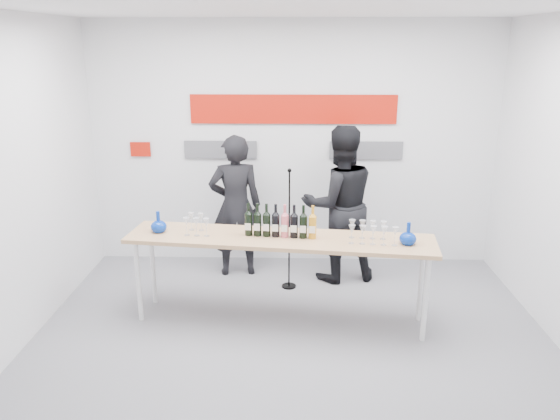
{
  "coord_description": "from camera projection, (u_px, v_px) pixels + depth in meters",
  "views": [
    {
      "loc": [
        0.02,
        -4.68,
        2.74
      ],
      "look_at": [
        -0.12,
        0.43,
        1.15
      ],
      "focal_mm": 35.0,
      "sensor_mm": 36.0,
      "label": 1
    }
  ],
  "objects": [
    {
      "name": "tasting_table",
      "position": [
        280.0,
        243.0,
        5.35
      ],
      "size": [
        3.06,
        0.95,
        0.9
      ],
      "rotation": [
        0.0,
        0.0,
        -0.12
      ],
      "color": "tan",
      "rests_on": "ground"
    },
    {
      "name": "signage",
      "position": [
        289.0,
        121.0,
        6.63
      ],
      "size": [
        3.38,
        0.02,
        0.79
      ],
      "color": "#B01407",
      "rests_on": "back_wall"
    },
    {
      "name": "presenter_right",
      "position": [
        339.0,
        204.0,
        6.34
      ],
      "size": [
        1.03,
        0.88,
        1.84
      ],
      "primitive_type": "imported",
      "rotation": [
        0.0,
        0.0,
        3.37
      ],
      "color": "black",
      "rests_on": "ground"
    },
    {
      "name": "decanter_left",
      "position": [
        158.0,
        222.0,
        5.45
      ],
      "size": [
        0.16,
        0.16,
        0.21
      ],
      "primitive_type": null,
      "color": "#082D95",
      "rests_on": "tasting_table"
    },
    {
      "name": "back_wall",
      "position": [
        293.0,
        146.0,
        6.75
      ],
      "size": [
        5.0,
        0.04,
        3.0
      ],
      "primitive_type": "cube",
      "color": "silver",
      "rests_on": "ground"
    },
    {
      "name": "ground",
      "position": [
        291.0,
        336.0,
        5.28
      ],
      "size": [
        5.0,
        5.0,
        0.0
      ],
      "primitive_type": "plane",
      "color": "slate",
      "rests_on": "ground"
    },
    {
      "name": "presenter_left",
      "position": [
        236.0,
        206.0,
        6.49
      ],
      "size": [
        0.68,
        0.51,
        1.71
      ],
      "primitive_type": "imported",
      "rotation": [
        0.0,
        0.0,
        3.31
      ],
      "color": "black",
      "rests_on": "ground"
    },
    {
      "name": "glasses_right",
      "position": [
        371.0,
        233.0,
        5.18
      ],
      "size": [
        0.46,
        0.27,
        0.18
      ],
      "color": "silver",
      "rests_on": "tasting_table"
    },
    {
      "name": "mic_stand",
      "position": [
        289.0,
        252.0,
        6.22
      ],
      "size": [
        0.17,
        0.17,
        1.42
      ],
      "rotation": [
        0.0,
        0.0,
        -0.19
      ],
      "color": "black",
      "rests_on": "ground"
    },
    {
      "name": "decanter_right",
      "position": [
        408.0,
        233.0,
        5.12
      ],
      "size": [
        0.16,
        0.16,
        0.21
      ],
      "primitive_type": null,
      "color": "#082D95",
      "rests_on": "tasting_table"
    },
    {
      "name": "wine_bottles",
      "position": [
        280.0,
        221.0,
        5.29
      ],
      "size": [
        0.71,
        0.16,
        0.33
      ],
      "rotation": [
        0.0,
        0.0,
        -0.12
      ],
      "color": "black",
      "rests_on": "tasting_table"
    },
    {
      "name": "glasses_left",
      "position": [
        196.0,
        225.0,
        5.4
      ],
      "size": [
        0.26,
        0.25,
        0.18
      ],
      "color": "silver",
      "rests_on": "tasting_table"
    }
  ]
}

